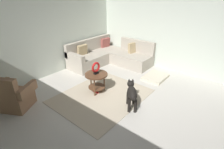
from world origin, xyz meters
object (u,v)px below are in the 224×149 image
at_px(torus_sculpture, 96,68).
at_px(dog_bed_mat, 155,77).
at_px(armchair, 14,96).
at_px(sectional_couch, 109,56).
at_px(dog, 132,93).
at_px(side_table, 96,78).
at_px(dog_toy_rope, 96,92).

bearing_deg(torus_sculpture, dog_bed_mat, -26.74).
distance_m(armchair, torus_sculpture, 2.01).
height_order(sectional_couch, armchair, same).
relative_size(armchair, dog_bed_mat, 1.24).
bearing_deg(dog_bed_mat, sectional_couch, 89.64).
bearing_deg(dog_bed_mat, torus_sculpture, 153.26).
relative_size(dog_bed_mat, dog, 1.17).
relative_size(armchair, side_table, 1.66).
distance_m(side_table, dog, 1.11).
bearing_deg(dog, dog_toy_rope, 144.36).
xyz_separation_m(sectional_couch, torus_sculpture, (-1.76, -1.06, 0.42)).
bearing_deg(side_table, sectional_couch, 30.98).
relative_size(side_table, dog_toy_rope, 3.28).
relative_size(side_table, dog, 0.88).
xyz_separation_m(armchair, dog, (1.75, -2.05, 0.05)).
bearing_deg(side_table, armchair, 151.39).
bearing_deg(dog_bed_mat, dog_toy_rope, 154.64).
xyz_separation_m(sectional_couch, dog, (-1.74, -2.16, 0.09)).
distance_m(torus_sculpture, dog_bed_mat, 2.07).
bearing_deg(torus_sculpture, armchair, 151.39).
bearing_deg(sectional_couch, dog_toy_rope, -149.44).
relative_size(torus_sculpture, dog_toy_rope, 1.78).
distance_m(sectional_couch, dog_bed_mat, 1.95).
height_order(armchair, dog_bed_mat, armchair).
height_order(dog_bed_mat, dog, dog).
xyz_separation_m(sectional_couch, dog_toy_rope, (-1.82, -1.08, -0.27)).
bearing_deg(side_table, dog, -88.88).
relative_size(side_table, torus_sculpture, 1.84).
distance_m(armchair, dog_toy_rope, 1.95).
bearing_deg(sectional_couch, dog, -128.77).
bearing_deg(torus_sculpture, sectional_couch, 30.98).
bearing_deg(torus_sculpture, dog, -88.88).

